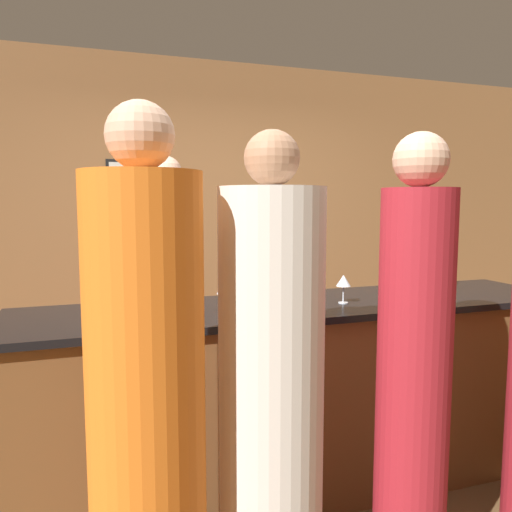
% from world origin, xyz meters
% --- Properties ---
extents(ground_plane, '(14.00, 14.00, 0.00)m').
position_xyz_m(ground_plane, '(0.00, 0.00, 0.00)').
color(ground_plane, brown).
extents(back_wall, '(8.00, 0.08, 2.80)m').
position_xyz_m(back_wall, '(-0.00, 2.02, 1.40)').
color(back_wall, olive).
rests_on(back_wall, ground_plane).
extents(bar_counter, '(3.05, 0.71, 1.03)m').
position_xyz_m(bar_counter, '(0.00, 0.00, 0.51)').
color(bar_counter, brown).
rests_on(bar_counter, ground_plane).
extents(bartender, '(0.32, 0.32, 1.85)m').
position_xyz_m(bartender, '(-0.63, 0.74, 0.87)').
color(bartender, maroon).
rests_on(bartender, ground_plane).
extents(guest_1, '(0.29, 0.29, 1.83)m').
position_xyz_m(guest_1, '(0.12, -0.77, 0.87)').
color(guest_1, maroon).
rests_on(guest_1, ground_plane).
extents(guest_3, '(0.39, 0.39, 1.88)m').
position_xyz_m(guest_3, '(-0.93, -0.77, 0.87)').
color(guest_3, orange).
rests_on(guest_3, ground_plane).
extents(guest_4, '(0.39, 0.39, 1.82)m').
position_xyz_m(guest_4, '(-0.47, -0.71, 0.84)').
color(guest_4, silver).
rests_on(guest_4, ground_plane).
extents(wine_bottle_0, '(0.08, 0.08, 0.29)m').
position_xyz_m(wine_bottle_0, '(-0.88, 0.04, 1.14)').
color(wine_bottle_0, black).
rests_on(wine_bottle_0, bar_counter).
extents(wine_bottle_1, '(0.07, 0.07, 0.32)m').
position_xyz_m(wine_bottle_1, '(0.77, 0.06, 1.15)').
color(wine_bottle_1, black).
rests_on(wine_bottle_1, bar_counter).
extents(wine_bottle_2, '(0.08, 0.08, 0.28)m').
position_xyz_m(wine_bottle_2, '(1.00, 0.16, 1.13)').
color(wine_bottle_2, black).
rests_on(wine_bottle_2, bar_counter).
extents(wine_glass_0, '(0.07, 0.07, 0.16)m').
position_xyz_m(wine_glass_0, '(-0.13, -0.19, 1.14)').
color(wine_glass_0, silver).
rests_on(wine_glass_0, bar_counter).
extents(wine_glass_1, '(0.07, 0.07, 0.14)m').
position_xyz_m(wine_glass_1, '(-0.47, -0.04, 1.13)').
color(wine_glass_1, silver).
rests_on(wine_glass_1, bar_counter).
extents(wine_glass_2, '(0.07, 0.07, 0.15)m').
position_xyz_m(wine_glass_2, '(-0.78, -0.27, 1.14)').
color(wine_glass_2, silver).
rests_on(wine_glass_2, bar_counter).
extents(wine_glass_3, '(0.08, 0.08, 0.15)m').
position_xyz_m(wine_glass_3, '(0.18, -0.08, 1.14)').
color(wine_glass_3, silver).
rests_on(wine_glass_3, bar_counter).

